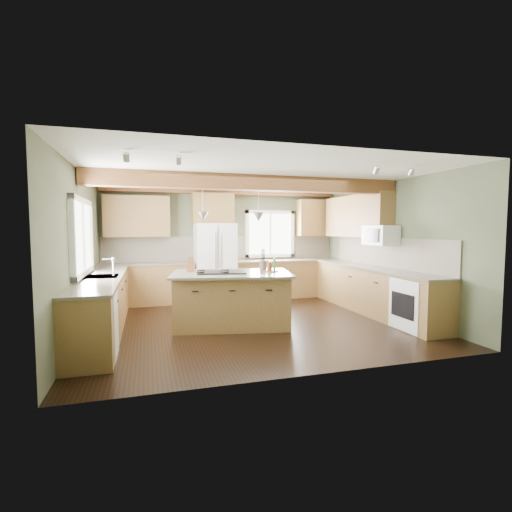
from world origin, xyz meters
name	(u,v)px	position (x,y,z in m)	size (l,w,h in m)	color
floor	(253,322)	(0.00, 0.00, 0.00)	(5.60, 5.60, 0.00)	black
ceiling	(252,176)	(0.00, 0.00, 2.60)	(5.60, 5.60, 0.00)	silver
wall_back	(224,244)	(0.00, 2.50, 1.30)	(5.60, 5.60, 0.00)	#444D36
wall_left	(80,253)	(-2.80, 0.00, 1.30)	(5.00, 5.00, 0.00)	#444D36
wall_right	(388,248)	(2.80, 0.00, 1.30)	(5.00, 5.00, 0.00)	#444D36
ceiling_beam	(253,183)	(0.00, -0.05, 2.47)	(5.55, 0.26, 0.26)	#5B311A
soffit_trim	(225,192)	(0.00, 2.40, 2.54)	(5.55, 0.20, 0.10)	#5B311A
backsplash_back	(224,248)	(0.00, 2.48, 1.21)	(5.58, 0.03, 0.58)	brown
backsplash_right	(386,252)	(2.78, 0.05, 1.21)	(0.03, 3.70, 0.58)	brown
base_cab_back_left	(148,285)	(-1.79, 2.20, 0.44)	(2.02, 0.60, 0.88)	brown
counter_back_left	(148,264)	(-1.79, 2.20, 0.90)	(2.06, 0.64, 0.04)	#50493B
base_cab_back_right	(286,279)	(1.49, 2.20, 0.44)	(2.62, 0.60, 0.88)	brown
counter_back_right	(286,260)	(1.49, 2.20, 0.90)	(2.66, 0.64, 0.04)	#50493B
base_cab_left	(102,306)	(-2.50, 0.05, 0.44)	(0.60, 3.70, 0.88)	brown
counter_left	(102,277)	(-2.50, 0.05, 0.90)	(0.64, 3.74, 0.04)	#50493B
base_cab_right	(373,291)	(2.50, 0.05, 0.44)	(0.60, 3.70, 0.88)	brown
counter_right	(373,268)	(2.50, 0.05, 0.90)	(0.64, 3.74, 0.04)	#50493B
upper_cab_back_left	(137,216)	(-1.99, 2.33, 1.95)	(1.40, 0.35, 0.90)	brown
upper_cab_over_fridge	(213,208)	(-0.30, 2.33, 2.15)	(0.96, 0.35, 0.70)	brown
upper_cab_right	(357,216)	(2.62, 0.90, 1.95)	(0.35, 2.20, 0.90)	brown
upper_cab_back_corner	(315,218)	(2.30, 2.33, 1.95)	(0.90, 0.35, 0.90)	brown
window_left	(81,237)	(-2.78, 0.05, 1.55)	(0.04, 1.60, 1.05)	white
window_back	(270,234)	(1.15, 2.48, 1.55)	(1.10, 0.04, 1.00)	white
sink	(102,277)	(-2.50, 0.05, 0.91)	(0.50, 0.65, 0.03)	#262628
faucet	(113,268)	(-2.32, 0.05, 1.05)	(0.02, 0.02, 0.28)	#B2B2B7
dishwasher	(92,327)	(-2.49, -1.25, 0.43)	(0.60, 0.60, 0.84)	white
oven	(418,304)	(2.49, -1.25, 0.43)	(0.60, 0.72, 0.84)	white
microwave	(381,235)	(2.58, -0.05, 1.55)	(0.40, 0.70, 0.38)	white
pendant_left	(203,217)	(-0.87, 0.03, 1.88)	(0.18, 0.18, 0.16)	#B2B2B7
pendant_right	(258,217)	(0.07, -0.14, 1.88)	(0.18, 0.18, 0.16)	#B2B2B7
refrigerator	(215,263)	(-0.30, 2.12, 0.90)	(0.90, 0.74, 1.80)	white
island	(231,300)	(-0.40, -0.05, 0.44)	(1.90, 1.16, 0.88)	brown
island_top	(231,274)	(-0.40, -0.05, 0.90)	(2.03, 1.29, 0.04)	#50493B
cooktop	(222,272)	(-0.56, -0.02, 0.93)	(0.82, 0.55, 0.02)	black
knife_block	(191,266)	(-1.06, 0.25, 1.03)	(0.13, 0.09, 0.21)	brown
utensil_crock	(263,265)	(0.26, 0.19, 1.01)	(0.13, 0.13, 0.18)	#443E37
bottle_tray	(272,265)	(0.31, -0.15, 1.03)	(0.25, 0.25, 0.23)	brown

